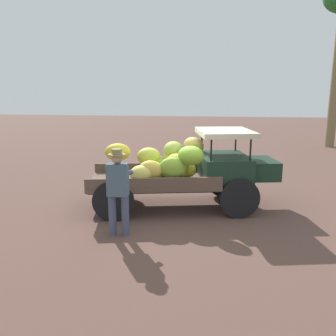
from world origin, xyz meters
TOP-DOWN VIEW (x-y plane):
  - ground_plane at (0.00, 0.00)m, footprint 60.00×60.00m
  - truck at (0.12, 0.14)m, footprint 4.63×2.43m
  - farmer at (-1.10, -1.68)m, footprint 0.53×0.46m

SIDE VIEW (x-z plane):
  - ground_plane at x=0.00m, z-range 0.00..0.00m
  - truck at x=0.12m, z-range 0.02..1.91m
  - farmer at x=-1.10m, z-range 0.12..1.85m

